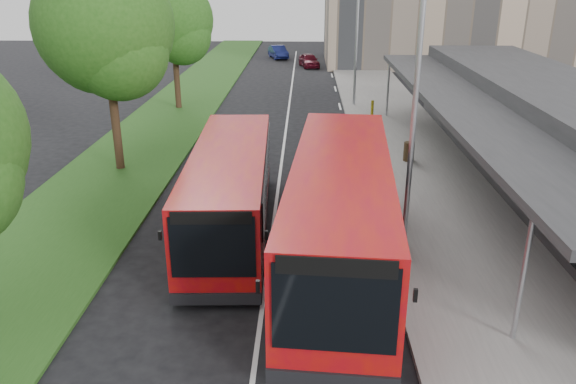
% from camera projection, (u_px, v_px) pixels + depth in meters
% --- Properties ---
extents(ground, '(120.00, 120.00, 0.00)m').
position_uv_depth(ground, '(267.00, 275.00, 15.99)').
color(ground, black).
rests_on(ground, ground).
extents(pavement, '(5.00, 80.00, 0.15)m').
position_uv_depth(pavement, '(386.00, 113.00, 34.43)').
color(pavement, slate).
rests_on(pavement, ground).
extents(grass_verge, '(5.00, 80.00, 0.10)m').
position_uv_depth(grass_verge, '(176.00, 112.00, 34.81)').
color(grass_verge, '#244F19').
rests_on(grass_verge, ground).
extents(lane_centre_line, '(0.12, 70.00, 0.01)m').
position_uv_depth(lane_centre_line, '(285.00, 135.00, 29.96)').
color(lane_centre_line, silver).
rests_on(lane_centre_line, ground).
extents(kerb_dashes, '(0.12, 56.00, 0.01)m').
position_uv_depth(kerb_dashes, '(343.00, 117.00, 33.60)').
color(kerb_dashes, silver).
rests_on(kerb_dashes, ground).
extents(station_building, '(7.70, 26.00, 4.00)m').
position_uv_depth(station_building, '(550.00, 134.00, 22.39)').
color(station_building, '#28282B').
rests_on(station_building, ground).
extents(tree_mid, '(5.54, 5.54, 8.90)m').
position_uv_depth(tree_mid, '(106.00, 34.00, 22.55)').
color(tree_mid, '#331F14').
rests_on(tree_mid, ground).
extents(tree_far, '(4.92, 4.92, 7.90)m').
position_uv_depth(tree_far, '(173.00, 26.00, 33.96)').
color(tree_far, '#331F14').
rests_on(tree_far, ground).
extents(lamp_post_near, '(1.44, 0.28, 8.00)m').
position_uv_depth(lamp_post_near, '(413.00, 97.00, 16.03)').
color(lamp_post_near, '#999CA1').
rests_on(lamp_post_near, pavement).
extents(lamp_post_far, '(1.44, 0.28, 8.00)m').
position_uv_depth(lamp_post_far, '(356.00, 31.00, 34.66)').
color(lamp_post_far, '#999CA1').
rests_on(lamp_post_far, pavement).
extents(bus_main, '(3.72, 11.50, 3.21)m').
position_uv_depth(bus_main, '(340.00, 213.00, 15.95)').
color(bus_main, '#AC1509').
rests_on(bus_main, ground).
extents(bus_second, '(2.92, 9.93, 2.78)m').
position_uv_depth(bus_second, '(230.00, 190.00, 18.27)').
color(bus_second, '#AC1509').
rests_on(bus_second, ground).
extents(litter_bin, '(0.61, 0.61, 0.85)m').
position_uv_depth(litter_bin, '(409.00, 151.00, 25.17)').
color(litter_bin, '#312414').
rests_on(litter_bin, pavement).
extents(bollard, '(0.19, 0.19, 1.03)m').
position_uv_depth(bollard, '(372.00, 109.00, 32.69)').
color(bollard, yellow).
rests_on(bollard, pavement).
extents(car_near, '(2.20, 3.86, 1.24)m').
position_uv_depth(car_near, '(309.00, 60.00, 51.72)').
color(car_near, '#500B19').
rests_on(car_near, ground).
extents(car_far, '(2.37, 4.07, 1.27)m').
position_uv_depth(car_far, '(278.00, 52.00, 57.15)').
color(car_far, navy).
rests_on(car_far, ground).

